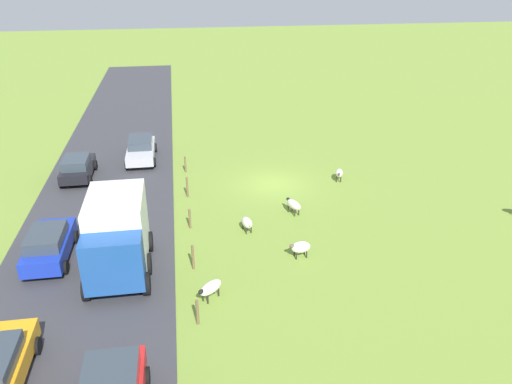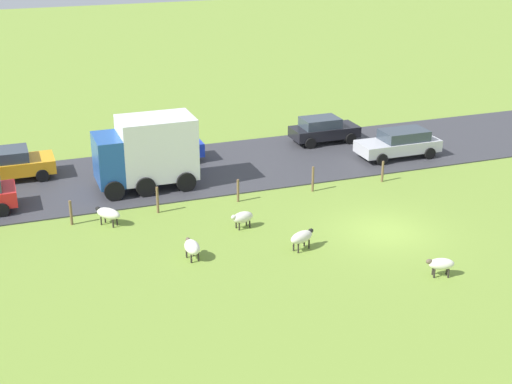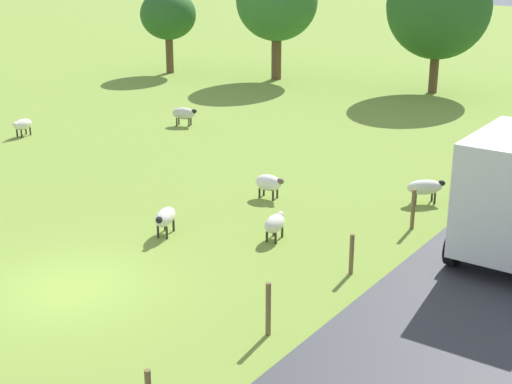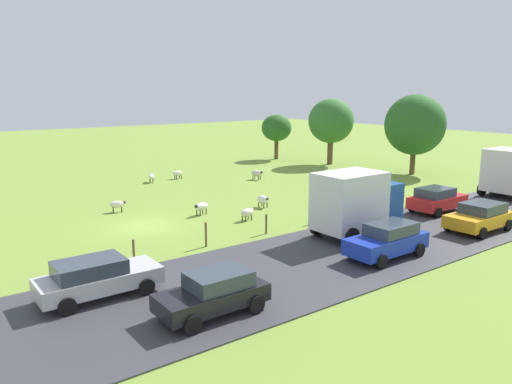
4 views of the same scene
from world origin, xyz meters
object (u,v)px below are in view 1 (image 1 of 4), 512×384
(sheep_2, at_px, (300,247))
(car_4, at_px, (141,149))
(car_1, at_px, (49,244))
(sheep_6, at_px, (293,205))
(car_3, at_px, (77,167))
(truck_1, at_px, (117,235))
(sheep_3, at_px, (210,288))
(sheep_1, at_px, (339,173))
(sheep_0, at_px, (247,223))

(sheep_2, xyz_separation_m, car_4, (8.09, -14.10, 0.31))
(car_1, bearing_deg, sheep_6, -166.86)
(car_3, xyz_separation_m, car_4, (-3.86, -2.83, 0.01))
(truck_1, xyz_separation_m, car_1, (3.35, -1.45, -1.01))
(sheep_3, xyz_separation_m, truck_1, (3.86, -2.64, 1.36))
(sheep_2, height_order, car_1, car_1)
(sheep_2, xyz_separation_m, car_1, (11.67, -1.54, 0.36))
(sheep_3, distance_m, truck_1, 4.87)
(sheep_2, distance_m, car_3, 16.42)
(car_1, height_order, car_3, car_1)
(truck_1, xyz_separation_m, car_3, (3.62, -11.18, -1.07))
(sheep_3, height_order, truck_1, truck_1)
(sheep_3, relative_size, car_3, 0.31)
(car_1, distance_m, car_3, 9.74)
(sheep_1, height_order, sheep_2, sheep_2)
(sheep_1, bearing_deg, sheep_2, 61.37)
(sheep_3, bearing_deg, sheep_2, -150.28)
(car_4, bearing_deg, car_1, 74.07)
(sheep_0, xyz_separation_m, sheep_1, (-6.75, -5.56, 0.02))
(truck_1, bearing_deg, sheep_1, -147.18)
(sheep_0, bearing_deg, car_1, 7.90)
(truck_1, distance_m, car_4, 14.05)
(sheep_3, bearing_deg, sheep_0, -113.17)
(sheep_2, height_order, car_3, car_3)
(sheep_3, height_order, car_1, car_1)
(car_1, bearing_deg, sheep_1, -157.07)
(car_1, distance_m, car_4, 13.06)
(sheep_3, distance_m, car_4, 17.04)
(sheep_1, distance_m, car_4, 13.90)
(sheep_0, xyz_separation_m, car_1, (9.52, 1.32, 0.40))
(sheep_0, distance_m, sheep_2, 3.58)
(sheep_1, distance_m, car_3, 16.78)
(sheep_2, height_order, truck_1, truck_1)
(truck_1, bearing_deg, sheep_0, -155.80)
(sheep_0, height_order, car_3, car_3)
(car_3, relative_size, car_4, 0.86)
(sheep_0, distance_m, sheep_6, 3.24)
(sheep_1, distance_m, sheep_6, 5.60)
(sheep_1, bearing_deg, sheep_0, 39.48)
(car_3, distance_m, car_4, 4.78)
(sheep_2, relative_size, car_1, 0.26)
(truck_1, distance_m, car_1, 3.79)
(sheep_0, height_order, sheep_6, sheep_6)
(sheep_6, bearing_deg, car_3, -28.49)
(sheep_6, bearing_deg, sheep_0, 28.88)
(sheep_0, distance_m, sheep_1, 8.75)
(sheep_0, xyz_separation_m, sheep_6, (-2.83, -1.56, 0.06))
(sheep_0, bearing_deg, car_3, -40.68)
(sheep_3, distance_m, sheep_6, 8.67)
(car_4, bearing_deg, sheep_3, 102.26)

